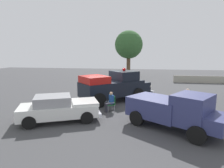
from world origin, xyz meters
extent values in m
plane|color=#424244|center=(0.00, 0.00, 0.00)|extent=(60.00, 60.00, 0.00)
cylinder|color=black|center=(1.33, 2.22, 0.52)|extent=(0.99, 0.94, 1.04)
cylinder|color=black|center=(2.68, 0.74, 0.52)|extent=(0.99, 0.94, 1.04)
cylinder|color=black|center=(-1.26, -0.13, 0.52)|extent=(0.99, 0.94, 1.04)
cylinder|color=black|center=(0.08, -1.61, 0.52)|extent=(0.99, 0.94, 1.04)
cube|color=black|center=(0.71, 0.31, 1.05)|extent=(5.04, 4.85, 1.10)
cube|color=black|center=(2.82, 2.22, 0.92)|extent=(1.85, 1.91, 0.84)
cube|color=black|center=(1.56, 1.08, 1.95)|extent=(2.54, 2.55, 0.76)
cube|color=#B21914|center=(-0.44, -0.73, 1.80)|extent=(2.58, 2.59, 0.60)
cube|color=silver|center=(3.15, 2.52, 0.92)|extent=(1.06, 1.15, 0.64)
cube|color=silver|center=(3.23, 2.59, 0.50)|extent=(1.65, 1.79, 0.24)
sphere|color=white|center=(2.63, 3.10, 1.00)|extent=(0.37, 0.37, 0.26)
sphere|color=white|center=(3.68, 1.95, 1.00)|extent=(0.37, 0.37, 0.26)
sphere|color=red|center=(1.56, 1.08, 2.45)|extent=(0.40, 0.40, 0.28)
cylinder|color=black|center=(-0.54, -3.21, 0.34)|extent=(0.73, 0.51, 0.68)
cylinder|color=black|center=(0.12, -4.71, 0.34)|extent=(0.73, 0.51, 0.68)
cylinder|color=black|center=(-3.20, -4.38, 0.34)|extent=(0.73, 0.51, 0.68)
cylinder|color=black|center=(-2.54, -5.88, 0.34)|extent=(0.73, 0.51, 0.68)
cube|color=white|center=(-1.54, -4.54, 0.62)|extent=(4.57, 3.34, 0.64)
cube|color=white|center=(-0.21, -3.96, 0.98)|extent=(1.94, 2.06, 0.20)
cube|color=#99999E|center=(-1.82, -4.66, 1.18)|extent=(2.37, 2.19, 0.56)
cube|color=silver|center=(0.45, -3.67, 0.40)|extent=(0.91, 1.80, 0.20)
cylinder|color=black|center=(6.35, -4.87, 0.40)|extent=(0.82, 0.69, 0.80)
cylinder|color=black|center=(5.35, -6.31, 0.40)|extent=(0.82, 0.69, 0.80)
cylinder|color=black|center=(3.81, -3.10, 0.40)|extent=(0.82, 0.69, 0.80)
cylinder|color=black|center=(2.80, -4.55, 0.40)|extent=(0.82, 0.69, 0.80)
cube|color=navy|center=(3.80, -4.16, 0.95)|extent=(3.30, 3.10, 1.00)
cube|color=navy|center=(5.36, -5.25, 1.20)|extent=(2.26, 2.33, 1.40)
cube|color=navy|center=(6.26, -5.87, 0.82)|extent=(1.71, 1.91, 0.64)
cylinder|color=#B7BABF|center=(0.92, -2.62, 0.22)|extent=(0.04, 0.04, 0.44)
cylinder|color=#B7BABF|center=(0.70, -2.24, 0.22)|extent=(0.04, 0.04, 0.44)
cylinder|color=#B7BABF|center=(1.30, -2.40, 0.22)|extent=(0.04, 0.04, 0.44)
cylinder|color=#B7BABF|center=(1.08, -2.02, 0.22)|extent=(0.04, 0.04, 0.44)
cube|color=#1E7F38|center=(1.00, -2.32, 0.46)|extent=(0.66, 0.66, 0.04)
cube|color=#1E7F38|center=(1.21, -2.20, 0.74)|extent=(0.27, 0.44, 0.56)
cube|color=#B7BABF|center=(1.12, -2.53, 0.62)|extent=(0.40, 0.25, 0.03)
cube|color=#B7BABF|center=(0.88, -2.11, 0.62)|extent=(0.40, 0.25, 0.03)
cylinder|color=#B7BABF|center=(4.36, -1.35, 0.22)|extent=(0.04, 0.04, 0.44)
cylinder|color=#B7BABF|center=(4.57, -0.97, 0.22)|extent=(0.04, 0.04, 0.44)
cylinder|color=#B7BABF|center=(4.74, -1.57, 0.22)|extent=(0.04, 0.04, 0.44)
cylinder|color=#B7BABF|center=(4.96, -1.18, 0.22)|extent=(0.04, 0.04, 0.44)
cube|color=#B21E1E|center=(4.66, -1.27, 0.46)|extent=(0.65, 0.65, 0.04)
cube|color=#B21E1E|center=(4.87, -1.38, 0.74)|extent=(0.27, 0.44, 0.56)
cube|color=#B7BABF|center=(4.54, -1.48, 0.62)|extent=(0.40, 0.24, 0.03)
cube|color=#B7BABF|center=(4.77, -1.06, 0.62)|extent=(0.40, 0.24, 0.03)
cylinder|color=#383842|center=(0.81, -2.55, 0.23)|extent=(0.18, 0.18, 0.45)
cylinder|color=#383842|center=(0.71, -2.37, 0.23)|extent=(0.18, 0.18, 0.45)
cube|color=#383842|center=(0.95, -2.47, 0.51)|extent=(0.46, 0.35, 0.13)
cube|color=#383842|center=(0.85, -2.29, 0.51)|extent=(0.46, 0.35, 0.13)
cube|color=#1E478C|center=(1.08, -2.28, 0.81)|extent=(0.39, 0.46, 0.54)
sphere|color=tan|center=(1.06, -2.29, 1.18)|extent=(0.30, 0.30, 0.22)
cylinder|color=#2D334C|center=(5.61, -2.46, 0.44)|extent=(0.18, 0.18, 0.88)
cylinder|color=#2D334C|center=(5.83, -2.51, 0.44)|extent=(0.18, 0.18, 0.88)
cube|color=silver|center=(5.72, -2.48, 1.16)|extent=(0.47, 0.35, 0.56)
cylinder|color=silver|center=(5.46, -2.42, 1.10)|extent=(0.12, 0.12, 0.60)
cylinder|color=silver|center=(5.98, -2.54, 1.10)|extent=(0.12, 0.12, 0.60)
sphere|color=beige|center=(5.72, -2.48, 1.56)|extent=(0.27, 0.27, 0.23)
cylinder|color=brown|center=(0.83, 15.85, 1.72)|extent=(0.58, 0.58, 3.44)
sphere|color=#315C2D|center=(0.83, 15.85, 4.93)|extent=(4.24, 4.24, 4.24)
cube|color=orange|center=(5.17, -1.40, 0.02)|extent=(0.40, 0.40, 0.04)
cone|color=orange|center=(5.17, -1.40, 0.33)|extent=(0.32, 0.32, 0.60)
cube|color=#A8A393|center=(12.82, 11.03, 0.45)|extent=(11.82, 0.12, 0.90)
camera|label=1|loc=(3.04, -14.52, 3.84)|focal=31.45mm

